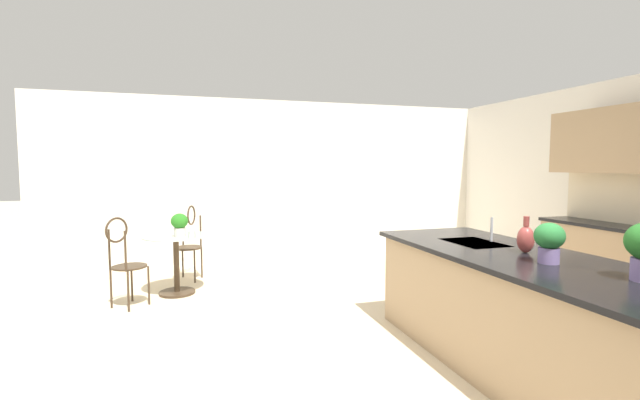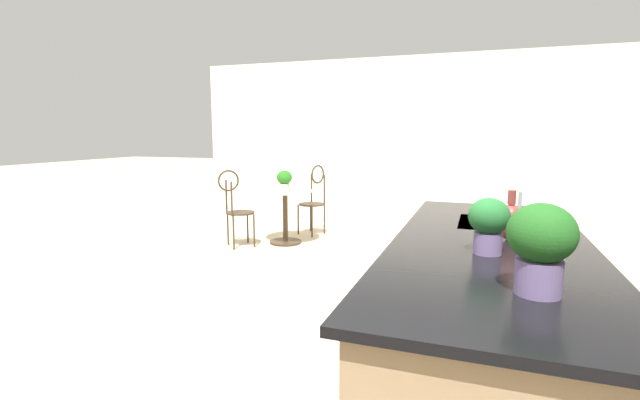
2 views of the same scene
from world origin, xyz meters
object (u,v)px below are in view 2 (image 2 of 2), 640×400
(potted_plant_counter_far, at_px, (541,243))
(vase_on_counter, at_px, (510,221))
(chair_near_window, at_px, (236,205))
(potted_plant_counter_near, at_px, (489,222))
(bistro_table, at_px, (285,211))
(chair_by_island, at_px, (314,196))
(potted_plant_on_table, at_px, (284,180))

(potted_plant_counter_far, bearing_deg, vase_on_counter, -176.56)
(chair_near_window, bearing_deg, potted_plant_counter_near, 47.80)
(bistro_table, height_order, potted_plant_counter_far, potted_plant_counter_far)
(vase_on_counter, bearing_deg, chair_near_window, -127.39)
(chair_by_island, relative_size, vase_on_counter, 3.62)
(bistro_table, relative_size, potted_plant_counter_near, 2.80)
(chair_by_island, bearing_deg, potted_plant_on_table, -7.66)
(chair_by_island, distance_m, vase_on_counter, 4.39)
(chair_by_island, xyz_separation_m, potted_plant_on_table, (0.82, -0.11, 0.33))
(chair_by_island, bearing_deg, potted_plant_counter_far, 30.08)
(potted_plant_counter_far, xyz_separation_m, vase_on_counter, (-0.90, -0.05, -0.09))
(potted_plant_counter_near, distance_m, potted_plant_counter_far, 0.58)
(potted_plant_counter_far, relative_size, vase_on_counter, 1.22)
(bistro_table, distance_m, potted_plant_on_table, 0.48)
(chair_near_window, relative_size, vase_on_counter, 3.62)
(potted_plant_counter_near, bearing_deg, potted_plant_on_table, -140.81)
(potted_plant_counter_near, relative_size, vase_on_counter, 0.99)
(chair_near_window, distance_m, potted_plant_counter_far, 4.74)
(bistro_table, bearing_deg, chair_near_window, -53.11)
(potted_plant_counter_far, bearing_deg, bistro_table, -143.93)
(potted_plant_on_table, height_order, potted_plant_counter_far, potted_plant_counter_far)
(potted_plant_on_table, height_order, potted_plant_counter_near, potted_plant_counter_near)
(potted_plant_on_table, bearing_deg, chair_by_island, 172.34)
(potted_plant_on_table, relative_size, potted_plant_counter_far, 0.81)
(bistro_table, height_order, chair_near_window, chair_near_window)
(chair_near_window, distance_m, potted_plant_counter_near, 4.23)
(chair_by_island, xyz_separation_m, vase_on_counter, (3.56, 2.53, 0.46))
(potted_plant_counter_far, bearing_deg, chair_near_window, -135.73)
(bistro_table, xyz_separation_m, potted_plant_counter_far, (3.77, 2.75, 0.67))
(bistro_table, xyz_separation_m, vase_on_counter, (2.87, 2.69, 0.58))
(bistro_table, relative_size, chair_near_window, 0.77)
(chair_near_window, bearing_deg, potted_plant_on_table, 114.87)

